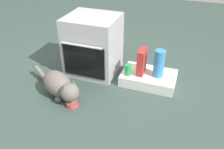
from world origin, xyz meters
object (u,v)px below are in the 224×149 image
oven (93,45)px  food_bowl (72,104)px  pantry_cabinet (149,78)px  soda_can (128,70)px  cereal_box (142,62)px  cat (59,85)px  water_bottle (159,64)px

oven → food_bowl: 0.75m
pantry_cabinet → food_bowl: (-0.60, -0.65, -0.03)m
oven → soda_can: 0.50m
cereal_box → pantry_cabinet: bearing=10.3°
pantry_cabinet → cat: (-0.79, -0.55, 0.08)m
pantry_cabinet → cereal_box: 0.22m
pantry_cabinet → oven: bearing=176.9°
cereal_box → cat: bearing=-142.7°
oven → water_bottle: oven is taller
oven → pantry_cabinet: bearing=-3.1°
pantry_cabinet → food_bowl: pantry_cabinet is taller
food_bowl → cereal_box: bearing=50.8°
cat → cereal_box: 0.89m
oven → water_bottle: 0.77m
water_bottle → cat: bearing=-148.8°
water_bottle → soda_can: size_ratio=2.50×
oven → soda_can: oven is taller
cereal_box → soda_can: 0.17m
soda_can → pantry_cabinet: bearing=25.8°
oven → cat: bearing=-101.3°
food_bowl → cat: size_ratio=0.16×
oven → soda_can: (0.46, -0.14, -0.15)m
oven → soda_can: size_ratio=5.53×
water_bottle → soda_can: bearing=-163.9°
cat → cereal_box: (0.70, 0.53, 0.12)m
pantry_cabinet → cat: 0.96m
food_bowl → cat: 0.24m
soda_can → cat: bearing=-142.3°
cat → cereal_box: size_ratio=2.57×
oven → cereal_box: size_ratio=2.37×
pantry_cabinet → cereal_box: cereal_box is taller
pantry_cabinet → water_bottle: (0.10, -0.01, 0.21)m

